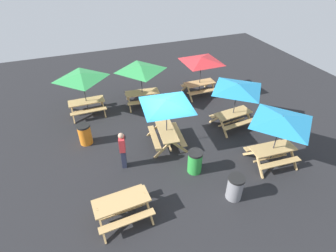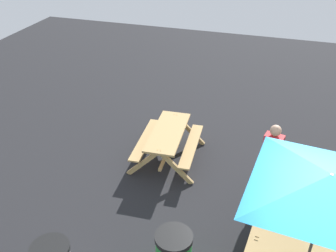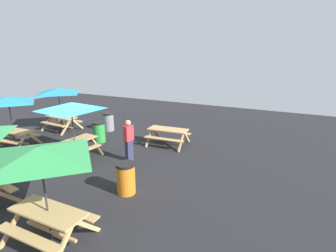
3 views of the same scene
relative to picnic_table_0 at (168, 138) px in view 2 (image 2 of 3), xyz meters
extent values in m
cube|color=tan|center=(0.00, 0.00, 0.18)|extent=(1.84, 0.81, 0.05)
cube|color=tan|center=(0.03, -0.55, -0.11)|extent=(1.81, 0.37, 0.04)
cube|color=tan|center=(-0.03, 0.55, -0.11)|extent=(1.81, 0.37, 0.04)
cube|color=tan|center=(-0.76, -0.41, -0.19)|extent=(0.11, 0.80, 0.81)
cube|color=tan|center=(-0.80, 0.32, -0.19)|extent=(0.11, 0.80, 0.81)
cube|color=tan|center=(0.80, -0.32, -0.19)|extent=(0.11, 0.80, 0.81)
cube|color=tan|center=(0.76, 0.41, -0.19)|extent=(0.11, 0.80, 0.81)
cube|color=tan|center=(0.00, 0.00, -0.34)|extent=(1.56, 0.17, 0.06)
cube|color=tan|center=(2.13, 3.10, -0.11)|extent=(0.45, 1.82, 0.04)
cube|color=tan|center=(2.23, 2.31, -0.19)|extent=(0.80, 0.14, 0.81)
cylinder|color=#2D2D33|center=(2.68, 3.04, 0.59)|extent=(0.04, 0.04, 2.30)
pyramid|color=#268CC6|center=(2.68, 3.04, 1.60)|extent=(2.81, 2.81, 0.28)
cylinder|color=black|center=(3.11, 1.07, 0.38)|extent=(0.59, 0.59, 0.08)
cylinder|color=black|center=(3.87, -0.61, 0.38)|extent=(0.59, 0.59, 0.08)
cube|color=#2D334C|center=(0.58, 2.32, -0.14)|extent=(0.24, 0.31, 0.85)
cube|color=red|center=(0.58, 2.32, 0.59)|extent=(0.30, 0.40, 0.60)
sphere|color=tan|center=(0.58, 2.32, 1.00)|extent=(0.22, 0.22, 0.22)
camera|label=1|loc=(-0.50, -5.54, 7.03)|focal=28.00mm
camera|label=2|loc=(6.89, 2.16, 4.77)|focal=40.00mm
camera|label=3|loc=(-4.97, 10.30, 3.67)|focal=28.00mm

